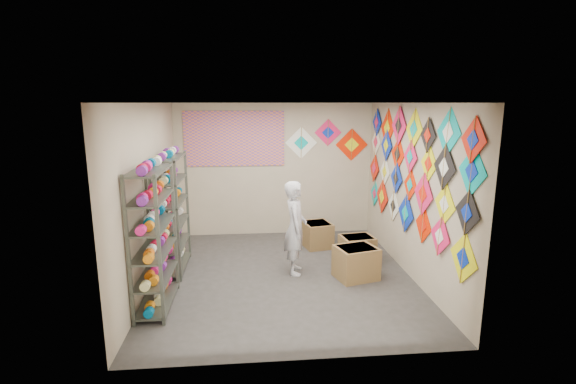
{
  "coord_description": "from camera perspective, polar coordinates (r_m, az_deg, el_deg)",
  "views": [
    {
      "loc": [
        -0.5,
        -6.21,
        2.69
      ],
      "look_at": [
        0.1,
        0.3,
        1.3
      ],
      "focal_mm": 26.0,
      "sensor_mm": 36.0,
      "label": 1
    }
  ],
  "objects": [
    {
      "name": "carton_a",
      "position": [
        6.7,
        9.28,
        -9.51
      ],
      "size": [
        0.72,
        0.65,
        0.51
      ],
      "primitive_type": "cube",
      "rotation": [
        0.0,
        0.0,
        0.27
      ],
      "color": "brown",
      "rests_on": "ground"
    },
    {
      "name": "string_spools",
      "position": [
        6.36,
        -16.7,
        -3.51
      ],
      "size": [
        0.12,
        2.36,
        0.12
      ],
      "color": "#F11C82",
      "rests_on": "ground"
    },
    {
      "name": "shelf_rack_front",
      "position": [
        5.78,
        -17.88,
        -6.13
      ],
      "size": [
        0.4,
        1.1,
        1.9
      ],
      "primitive_type": "cube",
      "color": "#4C5147",
      "rests_on": "ground"
    },
    {
      "name": "carton_c",
      "position": [
        8.03,
        4.0,
        -5.83
      ],
      "size": [
        0.59,
        0.63,
        0.47
      ],
      "primitive_type": "cube",
      "rotation": [
        0.0,
        0.0,
        0.21
      ],
      "color": "brown",
      "rests_on": "ground"
    },
    {
      "name": "carton_b",
      "position": [
        7.38,
        9.43,
        -7.69
      ],
      "size": [
        0.61,
        0.53,
        0.45
      ],
      "primitive_type": "cube",
      "rotation": [
        0.0,
        0.0,
        0.15
      ],
      "color": "brown",
      "rests_on": "ground"
    },
    {
      "name": "shopkeeper",
      "position": [
        6.66,
        1.0,
        -4.9
      ],
      "size": [
        0.61,
        0.45,
        1.51
      ],
      "primitive_type": "imported",
      "rotation": [
        0.0,
        0.0,
        1.49
      ],
      "color": "silver",
      "rests_on": "ground"
    },
    {
      "name": "kite_wall_display",
      "position": [
        6.76,
        16.34,
        2.8
      ],
      "size": [
        0.06,
        4.21,
        2.08
      ],
      "color": "yellow",
      "rests_on": "room_walls"
    },
    {
      "name": "room_walls",
      "position": [
        6.32,
        -0.65,
        2.47
      ],
      "size": [
        4.5,
        4.5,
        4.5
      ],
      "color": "tan",
      "rests_on": "ground"
    },
    {
      "name": "poster",
      "position": [
        8.48,
        -7.34,
        7.24
      ],
      "size": [
        2.0,
        0.01,
        1.1
      ],
      "primitive_type": "cube",
      "color": "#794698",
      "rests_on": "room_walls"
    },
    {
      "name": "back_wall_kites",
      "position": [
        8.63,
        5.41,
        6.97
      ],
      "size": [
        1.71,
        0.02,
        0.87
      ],
      "color": "white",
      "rests_on": "room_walls"
    },
    {
      "name": "ground",
      "position": [
        6.79,
        -0.62,
        -11.34
      ],
      "size": [
        4.5,
        4.5,
        0.0
      ],
      "primitive_type": "plane",
      "color": "#33302D"
    },
    {
      "name": "shelf_rack_back",
      "position": [
        7.01,
        -15.64,
        -2.84
      ],
      "size": [
        0.4,
        1.1,
        1.9
      ],
      "primitive_type": "cube",
      "color": "#4C5147",
      "rests_on": "ground"
    }
  ]
}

